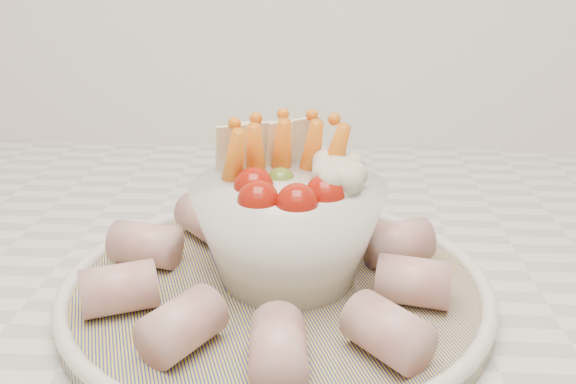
{
  "coord_description": "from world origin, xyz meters",
  "views": [
    {
      "loc": [
        -0.06,
        0.93,
        1.18
      ],
      "look_at": [
        -0.08,
        1.37,
        1.01
      ],
      "focal_mm": 40.0,
      "sensor_mm": 36.0,
      "label": 1
    }
  ],
  "objects": [
    {
      "name": "veggie_bowl",
      "position": [
        -0.08,
        1.37,
        0.98
      ],
      "size": [
        0.15,
        0.15,
        0.12
      ],
      "color": "silver",
      "rests_on": "serving_platter"
    },
    {
      "name": "cured_meat_rolls",
      "position": [
        -0.09,
        1.36,
        0.95
      ],
      "size": [
        0.27,
        0.28,
        0.03
      ],
      "color": "#AB4E4F",
      "rests_on": "serving_platter"
    },
    {
      "name": "serving_platter",
      "position": [
        -0.09,
        1.36,
        0.93
      ],
      "size": [
        0.41,
        0.41,
        0.02
      ],
      "color": "navy",
      "rests_on": "kitchen_counter"
    }
  ]
}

